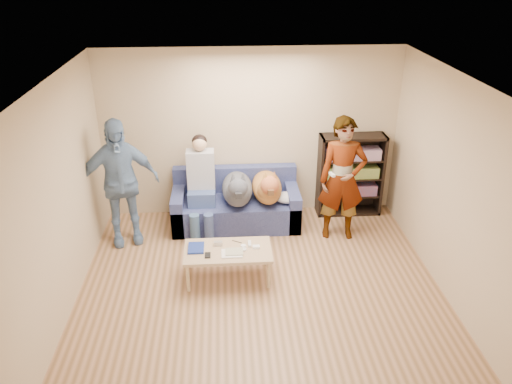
{
  "coord_description": "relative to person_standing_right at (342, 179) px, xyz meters",
  "views": [
    {
      "loc": [
        -0.39,
        -4.68,
        3.83
      ],
      "look_at": [
        0.0,
        1.2,
        0.95
      ],
      "focal_mm": 35.0,
      "sensor_mm": 36.0,
      "label": 1
    }
  ],
  "objects": [
    {
      "name": "person_standing_right",
      "position": [
        0.0,
        0.0,
        0.0
      ],
      "size": [
        0.69,
        0.49,
        1.81
      ],
      "primitive_type": "imported",
      "rotation": [
        0.0,
        0.0,
        -0.08
      ],
      "color": "gray",
      "rests_on": "ground"
    },
    {
      "name": "coffee_table",
      "position": [
        -1.64,
        -0.96,
        -0.53
      ],
      "size": [
        1.1,
        0.6,
        0.42
      ],
      "color": "tan",
      "rests_on": "ground"
    },
    {
      "name": "camera_silver",
      "position": [
        -1.76,
        -0.84,
        -0.46
      ],
      "size": [
        0.11,
        0.06,
        0.05
      ],
      "primitive_type": "cube",
      "color": "#B3B3B7",
      "rests_on": "coffee_table"
    },
    {
      "name": "pen_orange",
      "position": [
        -1.66,
        -1.12,
        -0.48
      ],
      "size": [
        0.13,
        0.06,
        0.01
      ],
      "primitive_type": "cylinder",
      "rotation": [
        0.0,
        1.57,
        0.35
      ],
      "color": "orange",
      "rests_on": "coffee_table"
    },
    {
      "name": "controller_b",
      "position": [
        -1.28,
        -0.94,
        -0.47
      ],
      "size": [
        0.09,
        0.06,
        0.03
      ],
      "primitive_type": "cube",
      "color": "white",
      "rests_on": "coffee_table"
    },
    {
      "name": "ground",
      "position": [
        -1.25,
        -1.61,
        -0.91
      ],
      "size": [
        5.0,
        5.0,
        0.0
      ],
      "primitive_type": "plane",
      "color": "brown",
      "rests_on": "ground"
    },
    {
      "name": "blanket",
      "position": [
        -0.73,
        0.3,
        -0.41
      ],
      "size": [
        0.38,
        0.32,
        0.13
      ],
      "primitive_type": "ellipsoid",
      "color": "#B3B3B8",
      "rests_on": "sofa"
    },
    {
      "name": "controller_a",
      "position": [
        -1.36,
        -0.86,
        -0.47
      ],
      "size": [
        0.04,
        0.13,
        0.03
      ],
      "primitive_type": "cube",
      "color": "white",
      "rests_on": "coffee_table"
    },
    {
      "name": "notebook_blue",
      "position": [
        -2.04,
        -0.91,
        -0.47
      ],
      "size": [
        0.2,
        0.26,
        0.03
      ],
      "primitive_type": "cube",
      "color": "navy",
      "rests_on": "coffee_table"
    },
    {
      "name": "pen_black",
      "position": [
        -1.52,
        -0.78,
        -0.48
      ],
      "size": [
        0.13,
        0.08,
        0.01
      ],
      "primitive_type": "cylinder",
      "rotation": [
        0.0,
        1.57,
        -0.52
      ],
      "color": "black",
      "rests_on": "coffee_table"
    },
    {
      "name": "wallet",
      "position": [
        -1.89,
        -1.08,
        -0.48
      ],
      "size": [
        0.07,
        0.12,
        0.02
      ],
      "primitive_type": "cube",
      "color": "black",
      "rests_on": "coffee_table"
    },
    {
      "name": "papers",
      "position": [
        -1.59,
        -1.06,
        -0.48
      ],
      "size": [
        0.26,
        0.2,
        0.02
      ],
      "primitive_type": "cube",
      "color": "white",
      "rests_on": "coffee_table"
    },
    {
      "name": "held_controller",
      "position": [
        -0.2,
        -0.2,
        0.17
      ],
      "size": [
        0.07,
        0.13,
        0.03
      ],
      "primitive_type": "cube",
      "rotation": [
        0.0,
        0.0,
        0.27
      ],
      "color": "silver",
      "rests_on": "person_standing_right"
    },
    {
      "name": "headphone_cup_a",
      "position": [
        -1.44,
        -0.98,
        -0.48
      ],
      "size": [
        0.07,
        0.07,
        0.02
      ],
      "primitive_type": "cylinder",
      "color": "silver",
      "rests_on": "coffee_table"
    },
    {
      "name": "dog_tan",
      "position": [
        -1.03,
        0.35,
        -0.25
      ],
      "size": [
        0.44,
        1.18,
        0.64
      ],
      "color": "#B87938",
      "rests_on": "sofa"
    },
    {
      "name": "headphone_cup_b",
      "position": [
        -1.44,
        -0.9,
        -0.48
      ],
      "size": [
        0.07,
        0.07,
        0.02
      ],
      "primitive_type": "cylinder",
      "color": "white",
      "rests_on": "coffee_table"
    },
    {
      "name": "wall_right",
      "position": [
        1.0,
        -1.61,
        0.39
      ],
      "size": [
        0.0,
        5.0,
        5.0
      ],
      "primitive_type": "plane",
      "rotation": [
        1.57,
        0.0,
        -1.57
      ],
      "color": "tan",
      "rests_on": "ground"
    },
    {
      "name": "magazine",
      "position": [
        -1.56,
        -1.04,
        -0.47
      ],
      "size": [
        0.22,
        0.17,
        0.01
      ],
      "primitive_type": "cube",
      "color": "#ADAA8B",
      "rests_on": "coffee_table"
    },
    {
      "name": "wall_left",
      "position": [
        -3.5,
        -1.61,
        0.39
      ],
      "size": [
        0.0,
        5.0,
        5.0
      ],
      "primitive_type": "plane",
      "rotation": [
        1.57,
        0.0,
        1.57
      ],
      "color": "tan",
      "rests_on": "ground"
    },
    {
      "name": "person_standing_left",
      "position": [
        -3.11,
        0.06,
        0.02
      ],
      "size": [
        1.16,
        0.72,
        1.85
      ],
      "primitive_type": "imported",
      "rotation": [
        0.0,
        0.0,
        0.27
      ],
      "color": "#7399B9",
      "rests_on": "ground"
    },
    {
      "name": "dog_gray",
      "position": [
        -1.47,
        0.3,
        -0.25
      ],
      "size": [
        0.45,
        1.27,
        0.66
      ],
      "color": "#51525C",
      "rests_on": "sofa"
    },
    {
      "name": "person_seated",
      "position": [
        -2.0,
        0.36,
        -0.13
      ],
      "size": [
        0.4,
        0.73,
        1.47
      ],
      "color": "#3F548A",
      "rests_on": "sofa"
    },
    {
      "name": "ceiling",
      "position": [
        -1.25,
        -1.61,
        1.69
      ],
      "size": [
        5.0,
        5.0,
        0.0
      ],
      "primitive_type": "plane",
      "rotation": [
        3.14,
        0.0,
        0.0
      ],
      "color": "white",
      "rests_on": "ground"
    },
    {
      "name": "sofa",
      "position": [
        -1.5,
        0.48,
        -0.63
      ],
      "size": [
        1.9,
        0.85,
        0.82
      ],
      "color": "#515B93",
      "rests_on": "ground"
    },
    {
      "name": "wall_back",
      "position": [
        -1.25,
        0.89,
        0.39
      ],
      "size": [
        4.5,
        0.0,
        4.5
      ],
      "primitive_type": "plane",
      "rotation": [
        1.57,
        0.0,
        0.0
      ],
      "color": "tan",
      "rests_on": "ground"
    },
    {
      "name": "bookshelf",
      "position": [
        0.3,
        0.72,
        -0.23
      ],
      "size": [
        1.0,
        0.34,
        1.3
      ],
      "color": "black",
      "rests_on": "ground"
    }
  ]
}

